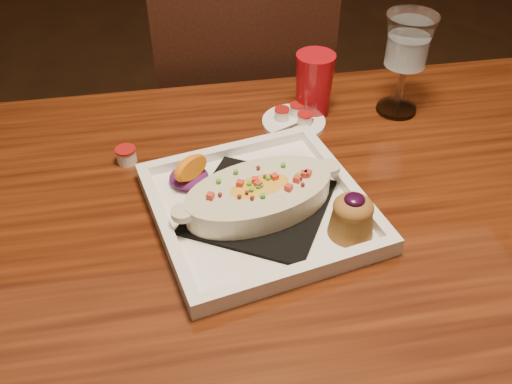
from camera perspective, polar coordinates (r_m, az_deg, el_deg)
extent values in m
cube|color=#6A2C0F|center=(0.90, 4.27, -4.05)|extent=(1.50, 0.90, 0.04)
cylinder|color=black|center=(1.65, 23.75, -1.30)|extent=(0.07, 0.07, 0.71)
cube|color=black|center=(1.61, -1.93, 6.07)|extent=(0.42, 0.42, 0.04)
cylinder|color=black|center=(1.91, 2.53, 3.82)|extent=(0.04, 0.04, 0.45)
cylinder|color=black|center=(1.87, -7.71, 2.72)|extent=(0.04, 0.04, 0.45)
cylinder|color=black|center=(1.65, 4.96, -3.13)|extent=(0.04, 0.04, 0.45)
cylinder|color=black|center=(1.62, -6.85, -4.56)|extent=(0.04, 0.04, 0.45)
cube|color=black|center=(1.32, -0.94, 10.44)|extent=(0.40, 0.03, 0.46)
cube|color=white|center=(0.90, 0.33, -1.90)|extent=(0.38, 0.38, 0.01)
cube|color=black|center=(0.89, 0.33, -1.48)|extent=(0.27, 0.27, 0.01)
ellipsoid|color=gold|center=(0.88, 0.34, -0.28)|extent=(0.23, 0.16, 0.04)
ellipsoid|color=#551355|center=(0.94, -6.72, 1.48)|extent=(0.07, 0.07, 0.02)
cone|color=#8F5A24|center=(0.85, 9.53, -2.79)|extent=(0.07, 0.07, 0.05)
ellipsoid|color=#8F5A24|center=(0.83, 9.71, -1.54)|extent=(0.06, 0.06, 0.03)
ellipsoid|color=black|center=(0.82, 9.83, -0.76)|extent=(0.03, 0.03, 0.01)
cylinder|color=silver|center=(1.17, 13.83, 8.11)|extent=(0.08, 0.08, 0.01)
cylinder|color=silver|center=(1.15, 14.19, 10.05)|extent=(0.01, 0.01, 0.09)
cone|color=silver|center=(1.11, 15.00, 14.30)|extent=(0.09, 0.09, 0.10)
cylinder|color=white|center=(1.10, 3.79, 6.97)|extent=(0.12, 0.12, 0.01)
cylinder|color=white|center=(1.10, 2.61, 7.76)|extent=(0.03, 0.03, 0.02)
cylinder|color=#B61616|center=(1.09, 2.63, 8.26)|extent=(0.03, 0.03, 0.00)
cylinder|color=white|center=(1.11, 4.13, 8.19)|extent=(0.03, 0.03, 0.02)
cylinder|color=#B61616|center=(1.11, 4.15, 8.68)|extent=(0.03, 0.03, 0.00)
cylinder|color=white|center=(1.09, 4.90, 7.25)|extent=(0.03, 0.03, 0.02)
cylinder|color=#B61616|center=(1.08, 4.93, 7.75)|extent=(0.03, 0.03, 0.00)
cylinder|color=white|center=(1.02, -12.83, 3.53)|extent=(0.03, 0.03, 0.03)
cylinder|color=#B61616|center=(1.01, -12.95, 4.16)|extent=(0.04, 0.04, 0.00)
cone|color=#AA0C15|center=(1.11, 5.82, 10.64)|extent=(0.07, 0.07, 0.12)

